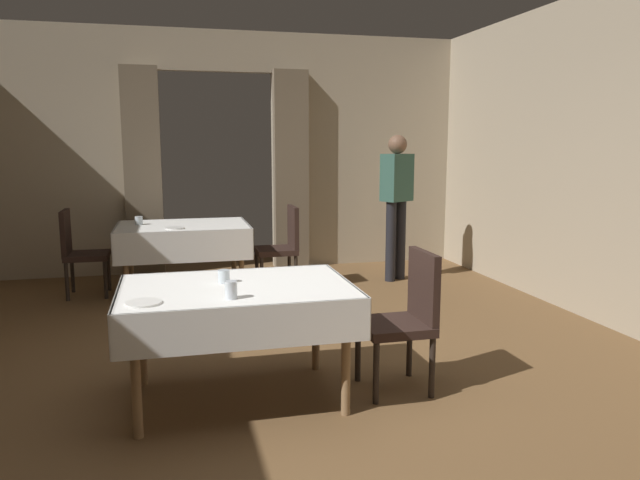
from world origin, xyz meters
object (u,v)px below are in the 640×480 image
glass_mid_c (224,276)px  plate_far_b (175,228)px  plate_mid_b (143,303)px  glass_mid_a (231,290)px  glass_far_a (139,221)px  chair_far_right (283,243)px  person_waiter_by_doorway (397,195)px  chair_far_left (79,249)px  chair_mid_right (406,314)px  dining_table_mid (237,299)px  dining_table_far (183,234)px

glass_mid_c → plate_far_b: 2.59m
plate_mid_b → plate_far_b: size_ratio=1.02×
glass_mid_a → plate_mid_b: size_ratio=0.52×
glass_mid_a → glass_far_a: glass_mid_a is taller
chair_far_right → glass_mid_c: (-0.90, -2.78, 0.28)m
glass_mid_a → person_waiter_by_doorway: (2.27, 3.28, 0.22)m
glass_mid_a → plate_far_b: 3.00m
chair_far_left → glass_far_a: size_ratio=10.20×
chair_far_left → person_waiter_by_doorway: bearing=-1.5°
glass_far_a → chair_far_right: bearing=-7.3°
chair_far_right → plate_far_b: 1.22m
chair_mid_right → person_waiter_by_doorway: person_waiter_by_doorway is taller
dining_table_mid → plate_mid_b: (-0.55, -0.31, 0.09)m
chair_far_left → plate_far_b: size_ratio=4.76×
dining_table_far → glass_far_a: glass_far_a is taller
glass_mid_a → glass_far_a: bearing=100.9°
chair_far_right → plate_mid_b: 3.48m
dining_table_mid → chair_mid_right: chair_mid_right is taller
glass_far_a → glass_mid_a: bearing=-79.1°
chair_far_right → glass_far_a: chair_far_right is taller
dining_table_far → glass_mid_a: bearing=-86.6°
dining_table_mid → glass_mid_c: glass_mid_c is taller
plate_far_b → glass_mid_a: bearing=-84.6°
dining_table_far → glass_far_a: size_ratio=15.43×
chair_far_left → chair_far_right: bearing=-4.8°
dining_table_mid → plate_mid_b: 0.64m
plate_far_b → chair_far_right: bearing=10.1°
chair_far_right → plate_far_b: (-1.18, -0.21, 0.24)m
plate_mid_b → chair_mid_right: bearing=7.6°
chair_mid_right → plate_mid_b: 1.69m
chair_mid_right → chair_far_right: size_ratio=1.00×
chair_far_right → glass_mid_a: (-0.89, -3.20, 0.29)m
dining_table_far → glass_mid_c: size_ratio=16.99×
plate_mid_b → plate_far_b: same height
person_waiter_by_doorway → glass_mid_c: bearing=-128.4°
glass_mid_c → person_waiter_by_doorway: person_waiter_by_doorway is taller
dining_table_far → person_waiter_by_doorway: 2.50m
dining_table_mid → chair_far_left: size_ratio=1.55×
chair_mid_right → person_waiter_by_doorway: 3.29m
chair_far_left → glass_mid_a: 3.62m
chair_far_left → plate_mid_b: 3.47m
chair_far_left → plate_far_b: (1.00, -0.39, 0.24)m
glass_mid_a → plate_mid_b: glass_mid_a is taller
chair_mid_right → plate_far_b: 3.13m
dining_table_far → chair_far_left: chair_far_left is taller
dining_table_far → chair_far_right: chair_far_right is taller
plate_mid_b → plate_far_b: 2.99m
dining_table_mid → chair_mid_right: 1.12m
dining_table_mid → plate_far_b: 2.69m
dining_table_mid → glass_mid_c: 0.17m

